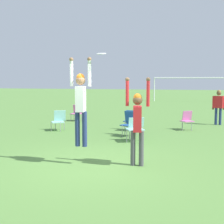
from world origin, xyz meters
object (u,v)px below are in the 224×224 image
(camping_chair_0, at_px, (59,119))
(camping_chair_2, at_px, (77,112))
(camping_chair_1, at_px, (132,119))
(person_spectator_near, at_px, (219,104))
(camping_chair_4, at_px, (130,122))
(camping_chair_5, at_px, (187,119))
(person_defending, at_px, (137,119))
(person_jumping, at_px, (81,99))
(camping_chair_3, at_px, (135,127))
(frisbee, at_px, (101,54))

(camping_chair_0, xyz_separation_m, camping_chair_2, (-0.36, 3.08, 0.00))
(camping_chair_1, height_order, person_spectator_near, person_spectator_near)
(camping_chair_2, distance_m, camping_chair_4, 5.03)
(camping_chair_5, bearing_deg, person_defending, 44.61)
(person_jumping, relative_size, camping_chair_4, 2.36)
(person_jumping, xyz_separation_m, camping_chair_2, (-3.12, 7.83, -1.17))
(camping_chair_3, distance_m, person_spectator_near, 5.78)
(camping_chair_0, bearing_deg, person_spectator_near, 174.96)
(camping_chair_0, height_order, camping_chair_4, camping_chair_4)
(person_jumping, relative_size, camping_chair_3, 2.72)
(person_defending, distance_m, frisbee, 1.80)
(person_jumping, bearing_deg, camping_chair_2, 11.66)
(camping_chair_2, height_order, camping_chair_3, camping_chair_2)
(camping_chair_1, bearing_deg, camping_chair_5, -150.87)
(person_jumping, bearing_deg, camping_chair_1, -12.07)
(person_jumping, height_order, camping_chair_0, person_jumping)
(person_defending, xyz_separation_m, camping_chair_0, (-4.13, 4.51, -0.69))
(frisbee, bearing_deg, person_jumping, 179.84)
(person_jumping, distance_m, camping_chair_3, 3.55)
(camping_chair_1, bearing_deg, camping_chair_3, 116.67)
(camping_chair_0, xyz_separation_m, person_spectator_near, (6.59, 3.39, 0.52))
(camping_chair_0, bearing_deg, camping_chair_1, 163.05)
(camping_chair_1, relative_size, camping_chair_5, 1.04)
(person_spectator_near, bearing_deg, frisbee, -90.62)
(camping_chair_2, bearing_deg, camping_chair_1, 148.09)
(person_jumping, bearing_deg, camping_chair_0, 20.05)
(frisbee, relative_size, camping_chair_3, 0.28)
(person_jumping, height_order, person_spectator_near, person_jumping)
(camping_chair_1, distance_m, camping_chair_2, 4.01)
(person_jumping, distance_m, camping_chair_0, 5.61)
(person_defending, height_order, camping_chair_5, person_defending)
(camping_chair_2, relative_size, camping_chair_5, 1.03)
(camping_chair_2, bearing_deg, camping_chair_5, 166.58)
(frisbee, bearing_deg, person_defending, 16.33)
(person_defending, xyz_separation_m, frisbee, (-0.84, -0.25, 1.58))
(person_defending, xyz_separation_m, camping_chair_3, (-0.60, 3.02, -0.67))
(camping_chair_4, bearing_deg, person_defending, 128.02)
(camping_chair_3, bearing_deg, person_jumping, 49.89)
(camping_chair_0, height_order, camping_chair_3, camping_chair_0)
(frisbee, height_order, person_spectator_near, frisbee)
(frisbee, bearing_deg, camping_chair_2, 115.02)
(person_spectator_near, bearing_deg, person_jumping, -93.79)
(person_jumping, bearing_deg, person_spectator_near, -35.30)
(camping_chair_0, bearing_deg, camping_chair_5, 163.67)
(frisbee, height_order, camping_chair_5, frisbee)
(camping_chair_1, bearing_deg, camping_chair_0, 27.69)
(person_defending, distance_m, camping_chair_4, 4.15)
(frisbee, distance_m, camping_chair_4, 4.77)
(person_jumping, distance_m, camping_chair_2, 8.50)
(camping_chair_2, relative_size, camping_chair_3, 1.01)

